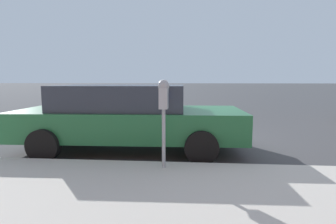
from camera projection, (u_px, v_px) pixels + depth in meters
The scene contains 3 objects.
ground_plane at pixel (192, 141), 6.80m from camera, with size 220.00×220.00×0.00m, color #424244.
parking_meter at pixel (164, 101), 4.20m from camera, with size 0.21×0.19×1.45m.
car_green at pixel (128, 116), 5.83m from camera, with size 2.18×4.94×1.46m.
Camera 1 is at (-6.69, 0.07, 1.58)m, focal length 28.00 mm.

